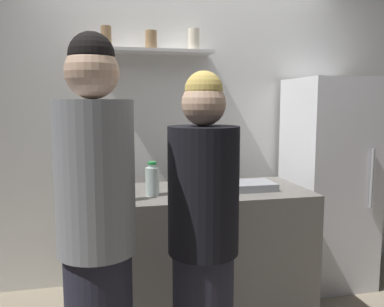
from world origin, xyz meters
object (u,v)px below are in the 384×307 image
object	(u,v)px
refrigerator	(328,182)
person_blonde	(203,245)
person_grey_hoodie	(97,240)
wine_bottle_green_glass	(123,181)
wine_bottle_dark_glass	(98,170)
water_bottle_plastic	(152,180)
baking_pan	(248,186)
utensil_holder	(104,183)
wine_bottle_amber_glass	(198,169)

from	to	relation	value
refrigerator	person_blonde	xyz separation A→B (m)	(-1.35, -1.11, -0.03)
person_grey_hoodie	person_blonde	bearing A→B (deg)	179.55
wine_bottle_green_glass	person_blonde	bearing A→B (deg)	-58.82
wine_bottle_green_glass	wine_bottle_dark_glass	world-z (taller)	wine_bottle_dark_glass
person_blonde	person_grey_hoodie	bearing A→B (deg)	124.47
water_bottle_plastic	person_blonde	world-z (taller)	person_blonde
baking_pan	water_bottle_plastic	bearing A→B (deg)	-177.40
utensil_holder	wine_bottle_amber_glass	size ratio (longest dim) A/B	0.65
person_grey_hoodie	wine_bottle_dark_glass	bearing A→B (deg)	-98.70
wine_bottle_dark_glass	water_bottle_plastic	world-z (taller)	wine_bottle_dark_glass
baking_pan	person_blonde	world-z (taller)	person_blonde
utensil_holder	person_blonde	size ratio (longest dim) A/B	0.13
water_bottle_plastic	wine_bottle_dark_glass	bearing A→B (deg)	136.98
utensil_holder	wine_bottle_green_glass	bearing A→B (deg)	-67.31
wine_bottle_green_glass	person_blonde	size ratio (longest dim) A/B	0.20
utensil_holder	wine_bottle_amber_glass	distance (m)	0.64
person_grey_hoodie	refrigerator	bearing A→B (deg)	-155.90
water_bottle_plastic	baking_pan	bearing A→B (deg)	2.60
baking_pan	person_blonde	distance (m)	0.87
refrigerator	utensil_holder	distance (m)	1.83
utensil_holder	wine_bottle_amber_glass	world-z (taller)	wine_bottle_amber_glass
wine_bottle_amber_glass	person_grey_hoodie	bearing A→B (deg)	-126.00
refrigerator	baking_pan	xyz separation A→B (m)	(-0.85, -0.40, 0.09)
water_bottle_plastic	person_grey_hoodie	xyz separation A→B (m)	(-0.34, -0.75, -0.11)
utensil_holder	wine_bottle_dark_glass	bearing A→B (deg)	103.36
wine_bottle_green_glass	person_grey_hoodie	distance (m)	0.68
wine_bottle_dark_glass	person_blonde	size ratio (longest dim) A/B	0.20
refrigerator	wine_bottle_green_glass	world-z (taller)	refrigerator
refrigerator	water_bottle_plastic	distance (m)	1.57
refrigerator	water_bottle_plastic	bearing A→B (deg)	-164.01
baking_pan	person_blonde	xyz separation A→B (m)	(-0.50, -0.71, -0.12)
baking_pan	wine_bottle_dark_glass	distance (m)	1.04
wine_bottle_amber_glass	wine_bottle_dark_glass	bearing A→B (deg)	169.79
wine_bottle_green_glass	person_grey_hoodie	bearing A→B (deg)	-103.09
refrigerator	wine_bottle_amber_glass	size ratio (longest dim) A/B	5.13
utensil_holder	water_bottle_plastic	world-z (taller)	water_bottle_plastic
baking_pan	water_bottle_plastic	distance (m)	0.66
utensil_holder	person_grey_hoodie	bearing A→B (deg)	-92.57
baking_pan	wine_bottle_amber_glass	bearing A→B (deg)	153.01
baking_pan	person_grey_hoodie	xyz separation A→B (m)	(-1.00, -0.78, -0.04)
person_blonde	wine_bottle_green_glass	bearing A→B (deg)	57.65
refrigerator	utensil_holder	bearing A→B (deg)	-171.48
refrigerator	wine_bottle_dark_glass	distance (m)	1.85
wine_bottle_dark_glass	person_grey_hoodie	distance (m)	1.07
person_grey_hoodie	water_bottle_plastic	bearing A→B (deg)	-122.90
wine_bottle_amber_glass	person_grey_hoodie	xyz separation A→B (m)	(-0.68, -0.94, -0.14)
wine_bottle_green_glass	utensil_holder	bearing A→B (deg)	112.69
wine_bottle_green_glass	person_blonde	distance (m)	0.71
wine_bottle_amber_glass	person_grey_hoodie	size ratio (longest dim) A/B	0.18
wine_bottle_green_glass	baking_pan	bearing A→B (deg)	8.78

